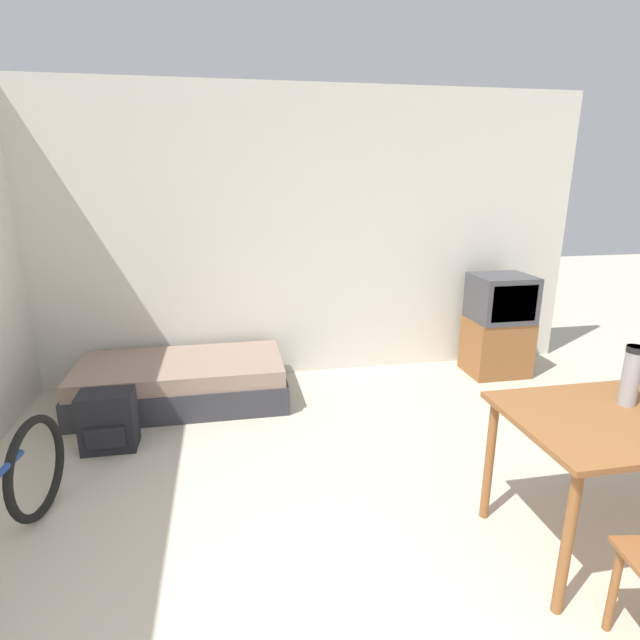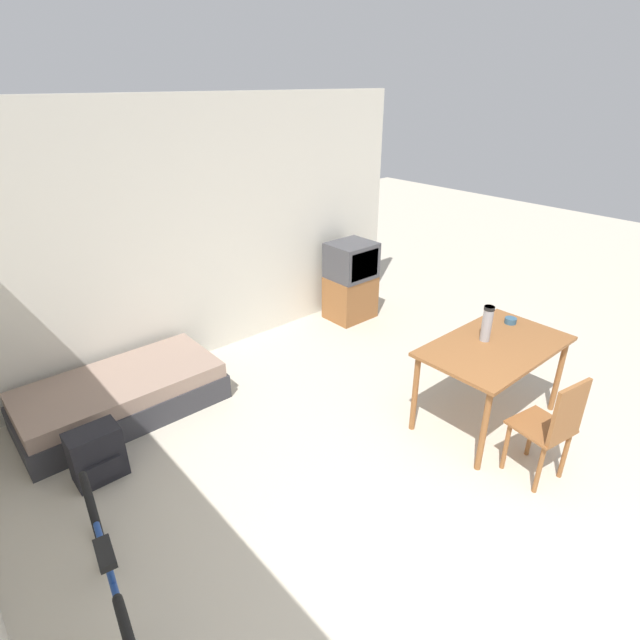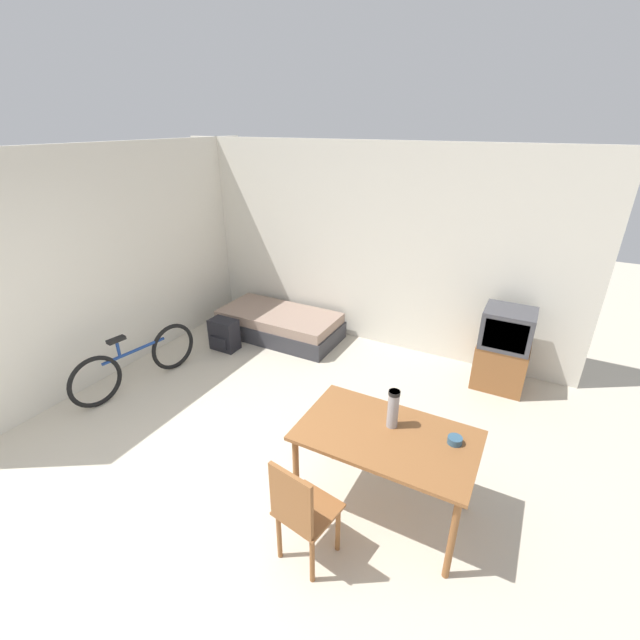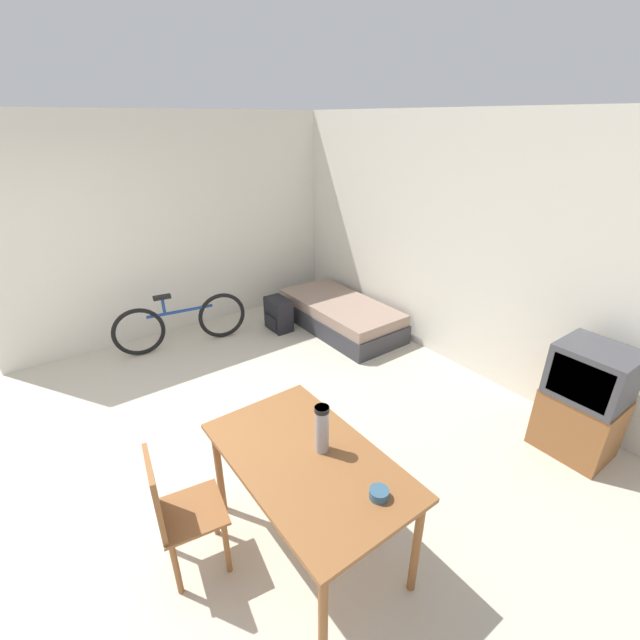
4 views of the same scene
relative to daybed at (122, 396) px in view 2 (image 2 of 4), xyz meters
name	(u,v)px [view 2 (image 2 of 4)]	position (x,y,z in m)	size (l,w,h in m)	color
ground_plane	(507,591)	(1.05, -3.29, -0.19)	(20.00, 20.00, 0.00)	beige
wall_back	(184,238)	(1.05, 0.54, 1.16)	(5.70, 0.06, 2.70)	silver
daybed	(122,396)	(0.00, 0.00, 0.00)	(1.78, 0.86, 0.38)	#333338
tv	(351,281)	(3.03, 0.13, 0.31)	(0.57, 0.48, 1.00)	brown
dining_table	(494,354)	(2.45, -2.23, 0.49)	(1.34, 0.79, 0.77)	brown
wooden_chair	(552,426)	(2.11, -2.95, 0.32)	(0.44, 0.44, 0.91)	brown
bicycle	(111,577)	(-0.78, -1.89, 0.13)	(0.29, 1.60, 0.71)	black
thermos_flask	(487,322)	(2.44, -2.12, 0.75)	(0.09, 0.09, 0.32)	#99999E
mate_bowl	(511,321)	(2.92, -2.10, 0.61)	(0.11, 0.11, 0.05)	#335670
backpack	(97,455)	(-0.46, -0.69, 0.03)	(0.38, 0.27, 0.44)	black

